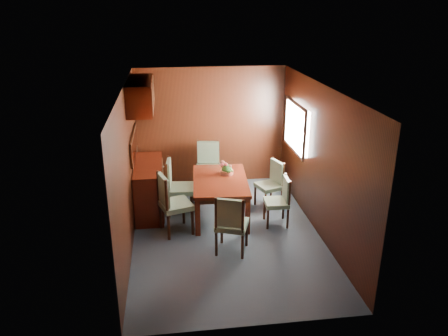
{
  "coord_description": "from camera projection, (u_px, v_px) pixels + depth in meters",
  "views": [
    {
      "loc": [
        -0.87,
        -6.31,
        3.55
      ],
      "look_at": [
        0.0,
        0.24,
        1.05
      ],
      "focal_mm": 35.0,
      "sensor_mm": 36.0,
      "label": 1
    }
  ],
  "objects": [
    {
      "name": "ground",
      "position": [
        226.0,
        232.0,
        7.21
      ],
      "size": [
        4.5,
        4.5,
        0.0
      ],
      "primitive_type": "plane",
      "color": "#333D45",
      "rests_on": "ground"
    },
    {
      "name": "chair_right_near",
      "position": [
        280.0,
        198.0,
        7.34
      ],
      "size": [
        0.41,
        0.43,
        0.86
      ],
      "rotation": [
        0.0,
        0.0,
        1.52
      ],
      "color": "black",
      "rests_on": "ground"
    },
    {
      "name": "chair_left_far",
      "position": [
        176.0,
        184.0,
        7.69
      ],
      "size": [
        0.5,
        0.52,
        1.02
      ],
      "rotation": [
        0.0,
        0.0,
        -1.65
      ],
      "color": "black",
      "rests_on": "ground"
    },
    {
      "name": "flower_centerpiece",
      "position": [
        227.0,
        168.0,
        7.74
      ],
      "size": [
        0.26,
        0.26,
        0.26
      ],
      "color": "#CD5B3E",
      "rests_on": "dining_table"
    },
    {
      "name": "dining_table",
      "position": [
        220.0,
        184.0,
        7.59
      ],
      "size": [
        1.03,
        1.54,
        0.7
      ],
      "rotation": [
        0.0,
        0.0,
        -0.07
      ],
      "color": "#350F06",
      "rests_on": "ground"
    },
    {
      "name": "chair_foot",
      "position": [
        208.0,
        163.0,
        8.72
      ],
      "size": [
        0.53,
        0.52,
        1.0
      ],
      "rotation": [
        0.0,
        0.0,
        3.0
      ],
      "color": "black",
      "rests_on": "ground"
    },
    {
      "name": "room_shell",
      "position": [
        217.0,
        132.0,
        6.93
      ],
      "size": [
        3.06,
        4.52,
        2.41
      ],
      "color": "black",
      "rests_on": "ground"
    },
    {
      "name": "chair_left_near",
      "position": [
        171.0,
        201.0,
        7.03
      ],
      "size": [
        0.59,
        0.61,
        1.03
      ],
      "rotation": [
        0.0,
        0.0,
        -1.27
      ],
      "color": "black",
      "rests_on": "ground"
    },
    {
      "name": "sideboard",
      "position": [
        149.0,
        188.0,
        7.83
      ],
      "size": [
        0.48,
        1.4,
        0.9
      ],
      "primitive_type": "cube",
      "color": "#350F06",
      "rests_on": "ground"
    },
    {
      "name": "chair_head",
      "position": [
        231.0,
        222.0,
        6.43
      ],
      "size": [
        0.58,
        0.56,
        0.96
      ],
      "rotation": [
        0.0,
        0.0,
        -0.35
      ],
      "color": "black",
      "rests_on": "ground"
    },
    {
      "name": "chair_right_far",
      "position": [
        272.0,
        181.0,
        7.99
      ],
      "size": [
        0.52,
        0.53,
        0.89
      ],
      "rotation": [
        0.0,
        0.0,
        1.9
      ],
      "color": "black",
      "rests_on": "ground"
    }
  ]
}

